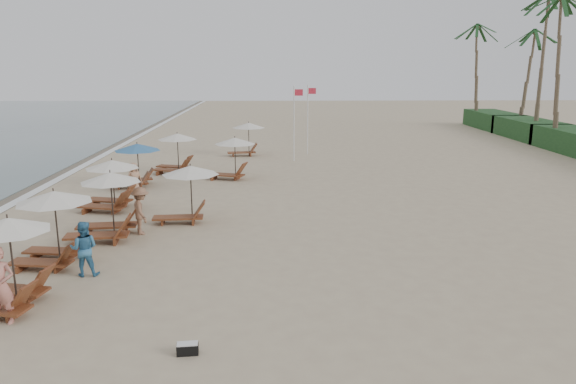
{
  "coord_description": "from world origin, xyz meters",
  "views": [
    {
      "loc": [
        0.41,
        -15.54,
        6.04
      ],
      "look_at": [
        1.0,
        4.69,
        1.3
      ],
      "focal_mm": 33.9,
      "sensor_mm": 36.0,
      "label": 1
    }
  ],
  "objects_px": {
    "lounger_station_3": "(108,185)",
    "lounger_station_4": "(134,163)",
    "beachgoer_near": "(0,286)",
    "flag_pole_near": "(295,120)",
    "inland_station_1": "(231,154)",
    "beachgoer_mid_b": "(141,211)",
    "beachgoer_far_b": "(134,178)",
    "lounger_station_1": "(50,227)",
    "beachgoer_mid_a": "(84,249)",
    "lounger_station_0": "(3,267)",
    "lounger_station_2": "(104,210)",
    "lounger_station_5": "(174,154)",
    "inland_station_0": "(185,188)",
    "duffel_bag": "(188,348)",
    "inland_station_2": "(246,135)"
  },
  "relations": [
    {
      "from": "lounger_station_3",
      "to": "lounger_station_4",
      "type": "xyz_separation_m",
      "value": [
        0.03,
        4.55,
        0.14
      ]
    },
    {
      "from": "beachgoer_near",
      "to": "flag_pole_near",
      "type": "xyz_separation_m",
      "value": [
        7.89,
        22.4,
        1.68
      ]
    },
    {
      "from": "lounger_station_3",
      "to": "inland_station_1",
      "type": "xyz_separation_m",
      "value": [
        4.76,
        6.29,
        0.29
      ]
    },
    {
      "from": "beachgoer_mid_b",
      "to": "flag_pole_near",
      "type": "distance_m",
      "value": 16.7
    },
    {
      "from": "inland_station_1",
      "to": "lounger_station_4",
      "type": "bearing_deg",
      "value": -159.81
    },
    {
      "from": "inland_station_1",
      "to": "beachgoer_far_b",
      "type": "height_order",
      "value": "inland_station_1"
    },
    {
      "from": "lounger_station_1",
      "to": "flag_pole_near",
      "type": "xyz_separation_m",
      "value": [
        8.25,
        18.45,
        1.42
      ]
    },
    {
      "from": "inland_station_1",
      "to": "beachgoer_mid_a",
      "type": "relative_size",
      "value": 1.69
    },
    {
      "from": "lounger_station_0",
      "to": "beachgoer_far_b",
      "type": "height_order",
      "value": "lounger_station_0"
    },
    {
      "from": "beachgoer_mid_b",
      "to": "flag_pole_near",
      "type": "xyz_separation_m",
      "value": [
        6.23,
        15.39,
        1.75
      ]
    },
    {
      "from": "lounger_station_2",
      "to": "beachgoer_mid_a",
      "type": "distance_m",
      "value": 3.6
    },
    {
      "from": "lounger_station_0",
      "to": "beachgoer_far_b",
      "type": "xyz_separation_m",
      "value": [
        0.15,
        12.63,
        -0.33
      ]
    },
    {
      "from": "lounger_station_3",
      "to": "lounger_station_2",
      "type": "bearing_deg",
      "value": -75.36
    },
    {
      "from": "beachgoer_mid_a",
      "to": "beachgoer_mid_b",
      "type": "bearing_deg",
      "value": -104.63
    },
    {
      "from": "lounger_station_1",
      "to": "flag_pole_near",
      "type": "height_order",
      "value": "flag_pole_near"
    },
    {
      "from": "lounger_station_5",
      "to": "inland_station_1",
      "type": "height_order",
      "value": "lounger_station_5"
    },
    {
      "from": "lounger_station_4",
      "to": "lounger_station_5",
      "type": "height_order",
      "value": "lounger_station_5"
    },
    {
      "from": "lounger_station_0",
      "to": "inland_station_1",
      "type": "distance_m",
      "value": 16.65
    },
    {
      "from": "inland_station_0",
      "to": "beachgoer_far_b",
      "type": "distance_m",
      "value": 5.93
    },
    {
      "from": "lounger_station_2",
      "to": "lounger_station_3",
      "type": "distance_m",
      "value": 4.14
    },
    {
      "from": "lounger_station_2",
      "to": "beachgoer_mid_b",
      "type": "distance_m",
      "value": 1.26
    },
    {
      "from": "lounger_station_5",
      "to": "beachgoer_mid_a",
      "type": "height_order",
      "value": "lounger_station_5"
    },
    {
      "from": "lounger_station_1",
      "to": "inland_station_0",
      "type": "xyz_separation_m",
      "value": [
        3.43,
        4.56,
        0.17
      ]
    },
    {
      "from": "beachgoer_near",
      "to": "lounger_station_1",
      "type": "bearing_deg",
      "value": 95.62
    },
    {
      "from": "beachgoer_far_b",
      "to": "inland_station_1",
      "type": "bearing_deg",
      "value": -0.67
    },
    {
      "from": "flag_pole_near",
      "to": "inland_station_0",
      "type": "bearing_deg",
      "value": -109.17
    },
    {
      "from": "lounger_station_2",
      "to": "duffel_bag",
      "type": "xyz_separation_m",
      "value": [
        4.13,
        -8.16,
        -0.91
      ]
    },
    {
      "from": "lounger_station_3",
      "to": "beachgoer_near",
      "type": "distance_m",
      "value": 10.58
    },
    {
      "from": "lounger_station_0",
      "to": "lounger_station_4",
      "type": "xyz_separation_m",
      "value": [
        -0.22,
        14.29,
        0.1
      ]
    },
    {
      "from": "flag_pole_near",
      "to": "beachgoer_mid_b",
      "type": "bearing_deg",
      "value": -112.02
    },
    {
      "from": "flag_pole_near",
      "to": "inland_station_1",
      "type": "bearing_deg",
      "value": -123.55
    },
    {
      "from": "inland_station_0",
      "to": "beachgoer_mid_b",
      "type": "xyz_separation_m",
      "value": [
        -1.4,
        -1.5,
        -0.51
      ]
    },
    {
      "from": "beachgoer_near",
      "to": "inland_station_0",
      "type": "bearing_deg",
      "value": 70.58
    },
    {
      "from": "lounger_station_4",
      "to": "beachgoer_near",
      "type": "distance_m",
      "value": 15.12
    },
    {
      "from": "inland_station_2",
      "to": "beachgoer_mid_a",
      "type": "xyz_separation_m",
      "value": [
        -3.71,
        -21.65,
        -0.58
      ]
    },
    {
      "from": "inland_station_0",
      "to": "flag_pole_near",
      "type": "relative_size",
      "value": 0.56
    },
    {
      "from": "lounger_station_0",
      "to": "inland_station_1",
      "type": "xyz_separation_m",
      "value": [
        4.52,
        16.03,
        0.25
      ]
    },
    {
      "from": "inland_station_1",
      "to": "beachgoer_mid_b",
      "type": "relative_size",
      "value": 1.58
    },
    {
      "from": "lounger_station_2",
      "to": "beachgoer_near",
      "type": "xyz_separation_m",
      "value": [
        -0.49,
        -6.56,
        -0.09
      ]
    },
    {
      "from": "lounger_station_4",
      "to": "inland_station_0",
      "type": "relative_size",
      "value": 0.95
    },
    {
      "from": "beachgoer_mid_a",
      "to": "beachgoer_far_b",
      "type": "relative_size",
      "value": 1.08
    },
    {
      "from": "flag_pole_near",
      "to": "inland_station_2",
      "type": "bearing_deg",
      "value": 145.18
    },
    {
      "from": "lounger_station_1",
      "to": "lounger_station_4",
      "type": "xyz_separation_m",
      "value": [
        -0.16,
        11.15,
        -0.02
      ]
    },
    {
      "from": "lounger_station_0",
      "to": "beachgoer_far_b",
      "type": "distance_m",
      "value": 12.63
    },
    {
      "from": "inland_station_2",
      "to": "beachgoer_far_b",
      "type": "distance_m",
      "value": 12.2
    },
    {
      "from": "inland_station_1",
      "to": "inland_station_2",
      "type": "height_order",
      "value": "same"
    },
    {
      "from": "beachgoer_near",
      "to": "duffel_bag",
      "type": "xyz_separation_m",
      "value": [
        4.62,
        -1.6,
        -0.82
      ]
    },
    {
      "from": "lounger_station_3",
      "to": "lounger_station_5",
      "type": "height_order",
      "value": "lounger_station_5"
    },
    {
      "from": "lounger_station_5",
      "to": "beachgoer_mid_b",
      "type": "height_order",
      "value": "lounger_station_5"
    },
    {
      "from": "lounger_station_2",
      "to": "duffel_bag",
      "type": "height_order",
      "value": "lounger_station_2"
    }
  ]
}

